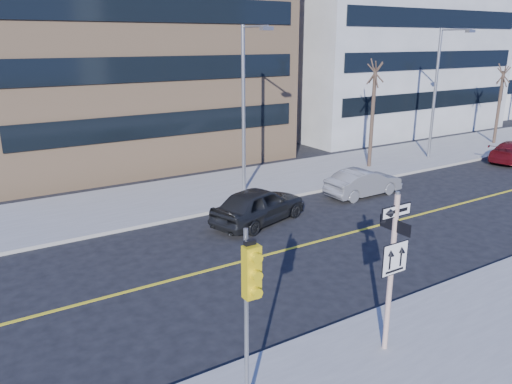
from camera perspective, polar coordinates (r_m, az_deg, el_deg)
ground at (r=14.98m, az=7.35°, el=-13.12°), size 120.00×120.00×0.00m
far_sidewalk at (r=35.09m, az=17.82°, el=4.01°), size 66.00×6.00×0.15m
road_centerline at (r=25.79m, az=22.56°, el=-1.18°), size 40.00×0.14×0.01m
sign_pole at (r=12.26m, az=15.29°, el=-7.93°), size 0.92×0.92×4.06m
traffic_signal at (r=9.56m, az=-0.63°, el=-10.77°), size 0.32×0.45×4.00m
parked_car_a at (r=21.08m, az=0.31°, el=-1.51°), size 3.12×4.96×1.57m
parked_car_b at (r=25.39m, az=12.20°, el=1.07°), size 1.46×4.11×1.35m
streetlight_a at (r=24.23m, az=-1.15°, el=10.55°), size 0.55×2.25×8.00m
streetlight_b at (r=33.63m, az=20.18°, el=11.35°), size 0.55×2.25×8.00m
street_tree_west at (r=30.18m, az=13.46°, el=12.85°), size 1.80×1.80×6.35m
street_tree_east at (r=40.64m, az=26.40°, el=11.73°), size 1.80×1.80×5.75m
building_brick at (r=36.42m, az=-16.43°, el=18.76°), size 18.00×18.00×18.00m
building_grey_mid at (r=46.88m, az=12.08°, el=16.68°), size 20.00×16.00×15.00m
building_grey_far at (r=64.91m, az=24.20°, el=16.06°), size 18.00×18.00×16.00m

